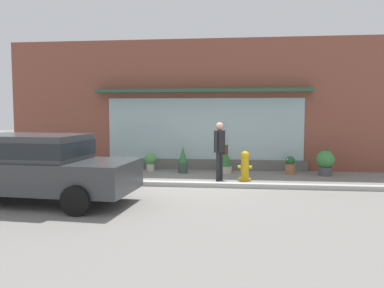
# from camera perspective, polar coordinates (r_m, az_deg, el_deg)

# --- Properties ---
(ground_plane) EXTENTS (60.00, 60.00, 0.00)m
(ground_plane) POSITION_cam_1_polar(r_m,az_deg,el_deg) (10.94, 0.08, -5.96)
(ground_plane) COLOR gray
(curb_strip) EXTENTS (14.00, 0.24, 0.12)m
(curb_strip) POSITION_cam_1_polar(r_m,az_deg,el_deg) (10.73, -0.05, -5.84)
(curb_strip) COLOR #B2B2AD
(curb_strip) RESTS_ON ground_plane
(storefront) EXTENTS (14.00, 0.81, 4.53)m
(storefront) POSITION_cam_1_polar(r_m,az_deg,el_deg) (13.92, 1.59, 5.50)
(storefront) COLOR brown
(storefront) RESTS_ON ground_plane
(fire_hydrant) EXTENTS (0.42, 0.39, 0.87)m
(fire_hydrant) POSITION_cam_1_polar(r_m,az_deg,el_deg) (11.74, 7.67, -3.14)
(fire_hydrant) COLOR gold
(fire_hydrant) RESTS_ON ground_plane
(pedestrian_with_handbag) EXTENTS (0.40, 0.64, 1.71)m
(pedestrian_with_handbag) POSITION_cam_1_polar(r_m,az_deg,el_deg) (11.52, 4.06, -0.37)
(pedestrian_with_handbag) COLOR #232328
(pedestrian_with_handbag) RESTS_ON ground_plane
(parked_car_dark_gray) EXTENTS (4.33, 2.17, 1.52)m
(parked_car_dark_gray) POSITION_cam_1_polar(r_m,az_deg,el_deg) (9.39, -21.62, -2.75)
(parked_car_dark_gray) COLOR #383A3D
(parked_car_dark_gray) RESTS_ON ground_plane
(potted_plant_by_entrance) EXTENTS (0.41, 0.41, 0.62)m
(potted_plant_by_entrance) POSITION_cam_1_polar(r_m,az_deg,el_deg) (13.55, -6.05, -2.39)
(potted_plant_by_entrance) COLOR #B7B2A3
(potted_plant_by_entrance) RESTS_ON ground_plane
(potted_plant_window_left) EXTENTS (0.33, 0.33, 0.59)m
(potted_plant_window_left) POSITION_cam_1_polar(r_m,az_deg,el_deg) (13.16, 14.02, -3.03)
(potted_plant_window_left) COLOR #9E6042
(potted_plant_window_left) RESTS_ON ground_plane
(potted_plant_window_right) EXTENTS (0.50, 0.50, 1.01)m
(potted_plant_window_right) POSITION_cam_1_polar(r_m,az_deg,el_deg) (13.02, 4.70, -2.09)
(potted_plant_window_right) COLOR #B7B2A3
(potted_plant_window_right) RESTS_ON ground_plane
(potted_plant_window_center) EXTENTS (0.31, 0.31, 0.89)m
(potted_plant_window_center) POSITION_cam_1_polar(r_m,az_deg,el_deg) (13.02, -1.32, -2.36)
(potted_plant_window_center) COLOR #33473D
(potted_plant_window_center) RESTS_ON ground_plane
(potted_plant_doorstep) EXTENTS (0.56, 0.56, 0.80)m
(potted_plant_doorstep) POSITION_cam_1_polar(r_m,az_deg,el_deg) (13.16, 18.73, -2.47)
(potted_plant_doorstep) COLOR #4C4C51
(potted_plant_doorstep) RESTS_ON ground_plane
(potted_plant_corner_tall) EXTENTS (0.52, 0.52, 0.90)m
(potted_plant_corner_tall) POSITION_cam_1_polar(r_m,az_deg,el_deg) (14.35, -17.00, -1.88)
(potted_plant_corner_tall) COLOR #4C4C51
(potted_plant_corner_tall) RESTS_ON ground_plane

